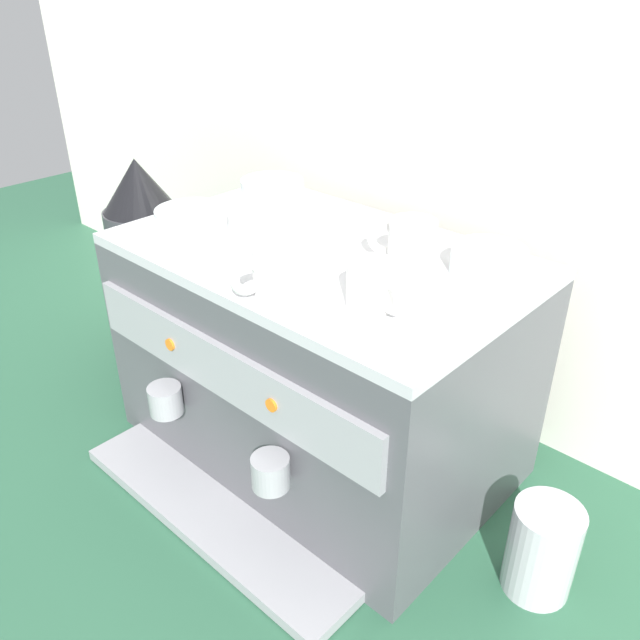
{
  "coord_description": "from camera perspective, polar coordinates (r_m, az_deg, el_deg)",
  "views": [
    {
      "loc": [
        0.65,
        -0.7,
        0.81
      ],
      "look_at": [
        0.0,
        0.0,
        0.27
      ],
      "focal_mm": 36.32,
      "sensor_mm": 36.0,
      "label": 1
    }
  ],
  "objects": [
    {
      "name": "ground_plane",
      "position": [
        1.26,
        0.0,
        -10.93
      ],
      "size": [
        4.0,
        4.0,
        0.0
      ],
      "primitive_type": "plane",
      "color": "#28563D"
    },
    {
      "name": "milk_pitcher",
      "position": [
        1.03,
        18.97,
        -18.57
      ],
      "size": [
        0.1,
        0.1,
        0.15
      ],
      "primitive_type": "cylinder",
      "color": "#B7B7BC",
      "rests_on": "ground_plane"
    },
    {
      "name": "espresso_machine",
      "position": [
        1.13,
        -0.17,
        -3.36
      ],
      "size": [
        0.66,
        0.53,
        0.4
      ],
      "color": "#4C4C51",
      "rests_on": "ground_plane"
    },
    {
      "name": "ceramic_bowl_3",
      "position": [
        1.26,
        -4.23,
        11.29
      ],
      "size": [
        0.12,
        0.12,
        0.04
      ],
      "color": "silver",
      "rests_on": "espresso_machine"
    },
    {
      "name": "ceramic_bowl_0",
      "position": [
        1.08,
        -2.22,
        8.1
      ],
      "size": [
        0.12,
        0.12,
        0.04
      ],
      "color": "silver",
      "rests_on": "espresso_machine"
    },
    {
      "name": "ceramic_bowl_2",
      "position": [
        0.99,
        14.58,
        5.02
      ],
      "size": [
        0.11,
        0.11,
        0.04
      ],
      "color": "silver",
      "rests_on": "espresso_machine"
    },
    {
      "name": "ceramic_bowl_1",
      "position": [
        1.12,
        -11.25,
        8.45
      ],
      "size": [
        0.12,
        0.12,
        0.04
      ],
      "color": "silver",
      "rests_on": "espresso_machine"
    },
    {
      "name": "ceramic_cup_2",
      "position": [
        0.86,
        4.65,
        3.03
      ],
      "size": [
        0.1,
        0.07,
        0.06
      ],
      "color": "white",
      "rests_on": "espresso_machine"
    },
    {
      "name": "ceramic_cup_0",
      "position": [
        0.89,
        -3.7,
        4.43
      ],
      "size": [
        0.08,
        0.12,
        0.07
      ],
      "color": "white",
      "rests_on": "espresso_machine"
    },
    {
      "name": "ceramic_cup_1",
      "position": [
        0.98,
        7.86,
        6.66
      ],
      "size": [
        0.11,
        0.07,
        0.08
      ],
      "color": "white",
      "rests_on": "espresso_machine"
    },
    {
      "name": "tiled_backsplash_wall",
      "position": [
        1.24,
        10.08,
        15.3
      ],
      "size": [
        2.8,
        0.03,
        1.04
      ],
      "primitive_type": "cube",
      "color": "silver",
      "rests_on": "ground_plane"
    },
    {
      "name": "coffee_grinder",
      "position": [
        1.5,
        -14.89,
        5.09
      ],
      "size": [
        0.16,
        0.16,
        0.45
      ],
      "color": "#333338",
      "rests_on": "ground_plane"
    }
  ]
}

